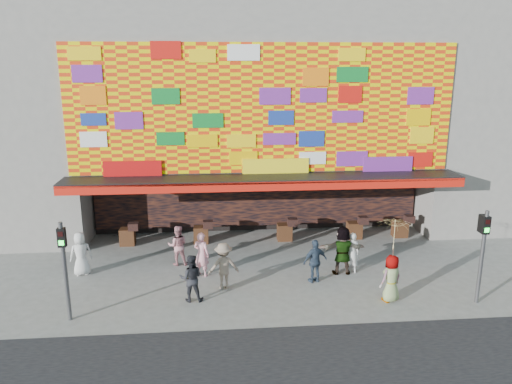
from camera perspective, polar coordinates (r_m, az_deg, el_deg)
The scene contains 14 objects.
ground at distance 16.87m, azimuth 2.10°, elevation -10.99°, with size 90.00×90.00×0.00m, color slate.
shop_building at distance 23.43m, azimuth -0.26°, elevation 9.63°, with size 15.20×9.40×10.00m.
signal_left at distance 15.25m, azimuth -21.08°, elevation -7.30°, with size 0.22×0.20×3.00m.
signal_right at distance 16.74m, azimuth 24.52°, elevation -5.70°, with size 0.22×0.20×3.00m.
ped_a at distance 18.66m, azimuth -19.38°, elevation -6.67°, with size 0.76×0.50×1.56m, color silver.
ped_b at distance 17.63m, azimuth -6.24°, elevation -7.08°, with size 0.58×0.38×1.60m, color pink.
ped_c at distance 15.93m, azimuth -7.43°, elevation -9.72°, with size 0.74×0.58×1.52m, color #222227.
ped_d at distance 16.62m, azimuth -3.73°, elevation -8.43°, with size 1.02×0.59×1.58m, color #816F5E.
ped_e at distance 17.17m, azimuth 6.77°, elevation -7.84°, with size 0.89×0.37×1.52m, color #2D3B4E.
ped_f at distance 17.92m, azimuth 9.86°, elevation -6.58°, with size 1.62×0.52×1.75m, color gray.
ped_g at distance 16.33m, azimuth 15.20°, elevation -9.51°, with size 0.74×0.48×1.52m, color gray.
ped_h at distance 18.14m, azimuth 10.89°, elevation -6.80°, with size 0.54×0.36×1.49m, color silver.
ped_i at distance 18.68m, azimuth -8.93°, elevation -6.05°, with size 0.73×0.57×1.50m, color #BA787E.
parasol at distance 15.81m, azimuth 15.55°, elevation -4.74°, with size 1.22×1.23×1.95m.
Camera 1 is at (-1.93, -15.08, 7.33)m, focal length 35.00 mm.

